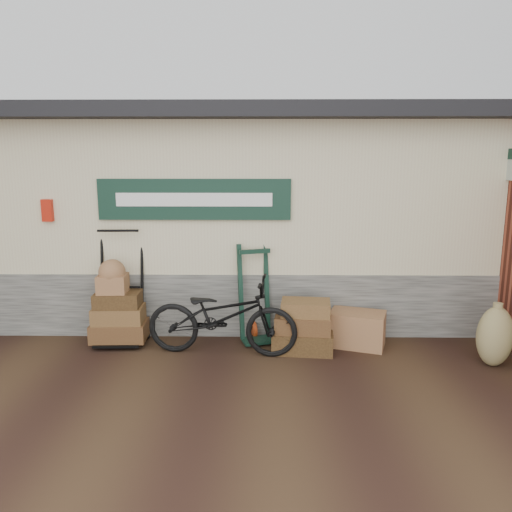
{
  "coord_description": "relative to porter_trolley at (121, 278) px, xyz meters",
  "views": [
    {
      "loc": [
        0.62,
        -5.75,
        2.52
      ],
      "look_at": [
        0.53,
        0.9,
        1.19
      ],
      "focal_mm": 35.0,
      "sensor_mm": 36.0,
      "label": 1
    }
  ],
  "objects": [
    {
      "name": "porter_trolley",
      "position": [
        0.0,
        0.0,
        0.0
      ],
      "size": [
        0.9,
        0.69,
        1.76
      ],
      "primitive_type": null,
      "rotation": [
        0.0,
        0.0,
        0.04
      ],
      "color": "black",
      "rests_on": "ground"
    },
    {
      "name": "green_barrow",
      "position": [
        1.84,
        -0.0,
        -0.21
      ],
      "size": [
        0.59,
        0.54,
        1.34
      ],
      "primitive_type": null,
      "rotation": [
        0.0,
        0.0,
        0.3
      ],
      "color": "black",
      "rests_on": "ground"
    },
    {
      "name": "wicker_hamper",
      "position": [
        3.22,
        -0.18,
        -0.65
      ],
      "size": [
        0.83,
        0.67,
        0.47
      ],
      "primitive_type": "cube",
      "rotation": [
        0.0,
        0.0,
        -0.32
      ],
      "color": "brown",
      "rests_on": "ground"
    },
    {
      "name": "station_building",
      "position": [
        1.32,
        1.89,
        0.73
      ],
      "size": [
        14.4,
        4.1,
        3.2
      ],
      "color": "#4C4C47",
      "rests_on": "ground"
    },
    {
      "name": "suitcase_stack",
      "position": [
        2.47,
        -0.38,
        -0.53
      ],
      "size": [
        0.83,
        0.57,
        0.69
      ],
      "primitive_type": null,
      "rotation": [
        0.0,
        0.0,
        -0.1
      ],
      "color": "#362211",
      "rests_on": "ground"
    },
    {
      "name": "bicycle",
      "position": [
        1.43,
        -0.5,
        -0.32
      ],
      "size": [
        0.89,
        2.01,
        1.13
      ],
      "primitive_type": "imported",
      "rotation": [
        0.0,
        0.0,
        1.46
      ],
      "color": "black",
      "rests_on": "ground"
    },
    {
      "name": "ground",
      "position": [
        1.32,
        -0.85,
        -0.88
      ],
      "size": [
        80.0,
        80.0,
        0.0
      ],
      "primitive_type": "plane",
      "color": "black",
      "rests_on": "ground"
    },
    {
      "name": "burlap_sack_left",
      "position": [
        4.77,
        -0.82,
        -0.51
      ],
      "size": [
        0.59,
        0.55,
        0.75
      ],
      "primitive_type": "ellipsoid",
      "rotation": [
        0.0,
        0.0,
        0.43
      ],
      "color": "olive",
      "rests_on": "ground"
    }
  ]
}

